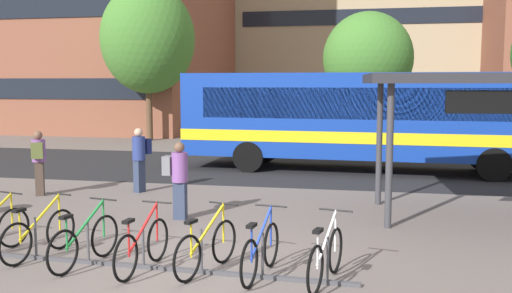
% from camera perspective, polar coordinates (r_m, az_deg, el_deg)
% --- Properties ---
extents(ground, '(200.00, 200.00, 0.00)m').
position_cam_1_polar(ground, '(9.03, -6.28, -12.34)').
color(ground, '#6B605B').
extents(bus_lane_asphalt, '(80.00, 7.20, 0.01)m').
position_cam_1_polar(bus_lane_asphalt, '(19.38, 3.56, -2.20)').
color(bus_lane_asphalt, '#232326').
rests_on(bus_lane_asphalt, ground).
extents(city_bus, '(12.12, 3.05, 3.20)m').
position_cam_1_polar(city_bus, '(19.01, 11.27, 2.89)').
color(city_bus, '#14389E').
rests_on(city_bus, ground).
extents(bike_rack, '(7.67, 0.45, 0.70)m').
position_cam_1_polar(bike_rack, '(9.50, -13.80, -10.94)').
color(bike_rack, '#47474C').
rests_on(bike_rack, ground).
extents(parked_bicycle_yellow_2, '(0.54, 1.70, 0.99)m').
position_cam_1_polar(parked_bicycle_yellow_2, '(10.26, -20.78, -8.20)').
color(parked_bicycle_yellow_2, black).
rests_on(parked_bicycle_yellow_2, ground).
extents(parked_bicycle_green_3, '(0.53, 1.70, 0.99)m').
position_cam_1_polar(parked_bicycle_green_3, '(9.57, -16.69, -9.09)').
color(parked_bicycle_green_3, black).
rests_on(parked_bicycle_green_3, ground).
extents(parked_bicycle_red_4, '(0.52, 1.72, 0.99)m').
position_cam_1_polar(parked_bicycle_red_4, '(9.10, -11.23, -9.75)').
color(parked_bicycle_red_4, black).
rests_on(parked_bicycle_red_4, ground).
extents(parked_bicycle_yellow_5, '(0.66, 1.66, 0.99)m').
position_cam_1_polar(parked_bicycle_yellow_5, '(8.91, -4.94, -10.00)').
color(parked_bicycle_yellow_5, black).
rests_on(parked_bicycle_yellow_5, ground).
extents(parked_bicycle_blue_6, '(0.52, 1.71, 0.99)m').
position_cam_1_polar(parked_bicycle_blue_6, '(8.67, 0.48, -10.43)').
color(parked_bicycle_blue_6, black).
rests_on(parked_bicycle_blue_6, ground).
extents(parked_bicycle_white_7, '(0.56, 1.70, 0.99)m').
position_cam_1_polar(parked_bicycle_white_7, '(8.45, 6.98, -10.93)').
color(parked_bicycle_white_7, black).
rests_on(parked_bicycle_white_7, ground).
extents(commuter_navy_pack_0, '(0.48, 0.60, 1.70)m').
position_cam_1_polar(commuter_navy_pack_0, '(15.44, -11.49, -0.86)').
color(commuter_navy_pack_0, '#2D3851').
rests_on(commuter_navy_pack_0, ground).
extents(commuter_grey_pack_1, '(0.52, 0.34, 1.65)m').
position_cam_1_polar(commuter_grey_pack_1, '(12.22, -7.76, -2.84)').
color(commuter_grey_pack_1, '#2D3851').
rests_on(commuter_grey_pack_1, ground).
extents(commuter_olive_pack_2, '(0.50, 0.60, 1.67)m').
position_cam_1_polar(commuter_olive_pack_2, '(15.64, -20.82, -1.12)').
color(commuter_olive_pack_2, '#47382D').
rests_on(commuter_olive_pack_2, ground).
extents(street_tree_0, '(4.00, 4.00, 6.04)m').
position_cam_1_polar(street_tree_0, '(26.34, 11.08, 8.61)').
color(street_tree_0, brown).
rests_on(street_tree_0, ground).
extents(street_tree_1, '(4.65, 4.65, 7.74)m').
position_cam_1_polar(street_tree_1, '(29.27, -10.72, 10.47)').
color(street_tree_1, brown).
rests_on(street_tree_1, ground).
extents(building_centre_block, '(19.90, 11.64, 14.17)m').
position_cam_1_polar(building_centre_block, '(48.20, 10.68, 11.27)').
color(building_centre_block, tan).
rests_on(building_centre_block, ground).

